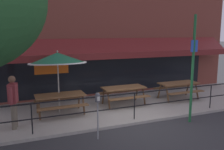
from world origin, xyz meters
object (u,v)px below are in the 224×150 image
object	(u,v)px
picnic_table_centre	(124,91)
street_sign_pole	(193,68)
pedestrian_walking	(13,99)
parking_meter_near	(98,102)
picnic_table_left	(60,98)
patio_umbrella_left	(58,58)
picnic_table_right	(178,86)

from	to	relation	value
picnic_table_centre	street_sign_pole	xyz separation A→B (m)	(1.42, -2.52, 1.21)
pedestrian_walking	parking_meter_near	xyz separation A→B (m)	(2.27, -1.57, 0.09)
picnic_table_left	pedestrian_walking	xyz separation A→B (m)	(-1.62, -0.84, 0.35)
picnic_table_left	picnic_table_centre	world-z (taller)	same
picnic_table_centre	parking_meter_near	size ratio (longest dim) A/B	1.27
parking_meter_near	street_sign_pole	bearing A→B (deg)	2.03
patio_umbrella_left	parking_meter_near	distance (m)	2.92
parking_meter_near	street_sign_pole	size ratio (longest dim) A/B	0.38
parking_meter_near	street_sign_pole	distance (m)	3.58
picnic_table_centre	pedestrian_walking	world-z (taller)	pedestrian_walking
pedestrian_walking	parking_meter_near	size ratio (longest dim) A/B	1.20
picnic_table_left	parking_meter_near	size ratio (longest dim) A/B	1.27
patio_umbrella_left	picnic_table_centre	bearing A→B (deg)	-0.37
picnic_table_centre	pedestrian_walking	xyz separation A→B (m)	(-4.33, -1.07, 0.35)
patio_umbrella_left	parking_meter_near	xyz separation A→B (m)	(0.64, -2.66, -1.03)
picnic_table_centre	pedestrian_walking	bearing A→B (deg)	-166.12
picnic_table_right	parking_meter_near	size ratio (longest dim) A/B	1.27
patio_umbrella_left	street_sign_pole	xyz separation A→B (m)	(4.13, -2.53, -0.26)
picnic_table_right	street_sign_pole	xyz separation A→B (m)	(-1.28, -2.39, 1.21)
picnic_table_centre	patio_umbrella_left	size ratio (longest dim) A/B	0.76
picnic_table_right	pedestrian_walking	distance (m)	7.11
picnic_table_right	pedestrian_walking	bearing A→B (deg)	-172.32
street_sign_pole	picnic_table_right	bearing A→B (deg)	61.82
pedestrian_walking	street_sign_pole	distance (m)	6.00
parking_meter_near	street_sign_pole	world-z (taller)	street_sign_pole
picnic_table_left	pedestrian_walking	bearing A→B (deg)	-152.69
patio_umbrella_left	street_sign_pole	size ratio (longest dim) A/B	0.64
picnic_table_centre	picnic_table_right	xyz separation A→B (m)	(2.71, -0.12, 0.00)
patio_umbrella_left	street_sign_pole	distance (m)	4.85
parking_meter_near	picnic_table_right	bearing A→B (deg)	27.82
picnic_table_centre	parking_meter_near	bearing A→B (deg)	-128.02
street_sign_pole	pedestrian_walking	bearing A→B (deg)	165.90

